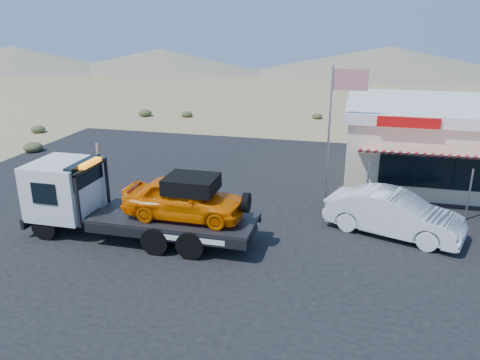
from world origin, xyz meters
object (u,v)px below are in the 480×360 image
(tow_truck, at_px, (134,199))
(jerky_store, at_px, (449,141))
(white_sedan, at_px, (394,214))
(flagpole, at_px, (335,118))

(tow_truck, relative_size, jerky_store, 0.83)
(white_sedan, bearing_deg, jerky_store, -2.20)
(white_sedan, distance_m, jerky_store, 8.44)
(jerky_store, bearing_deg, tow_truck, -140.09)
(white_sedan, height_order, flagpole, flagpole)
(tow_truck, relative_size, flagpole, 1.43)
(tow_truck, height_order, flagpole, flagpole)
(tow_truck, xyz_separation_m, jerky_store, (12.44, 10.41, 0.45))
(jerky_store, xyz_separation_m, flagpole, (-5.57, -4.47, 1.77))
(tow_truck, xyz_separation_m, white_sedan, (9.43, 2.61, -0.69))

